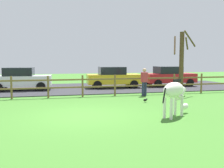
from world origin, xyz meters
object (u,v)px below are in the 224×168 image
(parked_car_yellow, at_px, (113,77))
(visitor_near_fence, at_px, (144,81))
(bare_tree, at_px, (182,61))
(crow_on_grass, at_px, (145,100))
(parked_car_white, at_px, (21,79))
(parked_car_red, at_px, (169,76))
(zebra, at_px, (175,92))

(parked_car_yellow, distance_m, visitor_near_fence, 4.47)
(bare_tree, bearing_deg, crow_on_grass, -142.30)
(bare_tree, xyz_separation_m, parked_car_white, (-10.00, 3.94, -1.23))
(crow_on_grass, bearing_deg, parked_car_white, 135.00)
(crow_on_grass, xyz_separation_m, parked_car_white, (-6.58, 6.58, 0.72))
(bare_tree, relative_size, visitor_near_fence, 2.37)
(crow_on_grass, distance_m, parked_car_yellow, 6.68)
(parked_car_red, bearing_deg, crow_on_grass, -124.37)
(bare_tree, xyz_separation_m, crow_on_grass, (-3.42, -2.64, -1.94))
(zebra, height_order, parked_car_red, parked_car_red)
(parked_car_yellow, bearing_deg, parked_car_red, 1.15)
(crow_on_grass, relative_size, visitor_near_fence, 0.13)
(bare_tree, distance_m, crow_on_grass, 4.73)
(zebra, distance_m, parked_car_yellow, 9.91)
(parked_car_white, relative_size, parked_car_red, 1.02)
(crow_on_grass, relative_size, parked_car_yellow, 0.05)
(bare_tree, height_order, parked_car_red, bare_tree)
(parked_car_red, bearing_deg, parked_car_yellow, -178.85)
(crow_on_grass, height_order, parked_car_white, parked_car_white)
(zebra, distance_m, crow_on_grass, 3.36)
(parked_car_yellow, distance_m, parked_car_red, 4.61)
(zebra, xyz_separation_m, crow_on_grass, (0.10, 3.26, -0.80))
(zebra, relative_size, visitor_near_fence, 1.02)
(bare_tree, distance_m, visitor_near_fence, 2.90)
(parked_car_yellow, height_order, parked_car_red, same)
(crow_on_grass, bearing_deg, parked_car_red, 55.63)
(zebra, relative_size, parked_car_yellow, 0.41)
(parked_car_red, xyz_separation_m, visitor_near_fence, (-3.82, -4.50, 0.06))
(bare_tree, relative_size, zebra, 2.32)
(parked_car_yellow, xyz_separation_m, parked_car_red, (4.61, 0.09, 0.00))
(crow_on_grass, height_order, visitor_near_fence, visitor_near_fence)
(parked_car_white, bearing_deg, crow_on_grass, -45.00)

